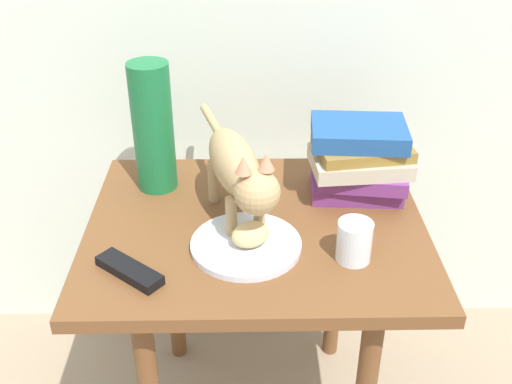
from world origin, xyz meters
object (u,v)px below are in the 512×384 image
object	(u,v)px
plate	(246,245)
cat	(238,169)
candle_jar	(354,243)
book_stack	(359,160)
tv_remote	(129,270)
bread_roll	(251,235)
green_vase	(153,128)
side_table	(256,258)

from	to	relation	value
plate	cat	xyz separation A→B (m)	(-0.02, 0.09, 0.13)
cat	candle_jar	size ratio (longest dim) A/B	5.48
plate	candle_jar	xyz separation A→B (m)	(0.21, -0.04, 0.03)
book_stack	tv_remote	world-z (taller)	book_stack
bread_roll	green_vase	distance (m)	0.36
candle_jar	green_vase	bearing A→B (deg)	144.91
tv_remote	book_stack	bearing A→B (deg)	70.38
plate	tv_remote	distance (m)	0.24
bread_roll	side_table	bearing A→B (deg)	82.55
plate	candle_jar	bearing A→B (deg)	-10.77
bread_roll	book_stack	world-z (taller)	book_stack
book_stack	tv_remote	xyz separation A→B (m)	(-0.48, -0.29, -0.08)
book_stack	tv_remote	size ratio (longest dim) A/B	1.56
green_vase	candle_jar	distance (m)	0.53
candle_jar	tv_remote	xyz separation A→B (m)	(-0.44, -0.04, -0.03)
green_vase	candle_jar	bearing A→B (deg)	-35.09
cat	candle_jar	distance (m)	0.28
candle_jar	tv_remote	world-z (taller)	candle_jar
green_vase	bread_roll	bearing A→B (deg)	-50.44
side_table	bread_roll	world-z (taller)	bread_roll
cat	tv_remote	distance (m)	0.30
side_table	plate	bearing A→B (deg)	-104.03
side_table	candle_jar	distance (m)	0.26
plate	tv_remote	size ratio (longest dim) A/B	1.52
bread_roll	cat	distance (m)	0.14
side_table	book_stack	bearing A→B (deg)	26.99
side_table	candle_jar	bearing A→B (deg)	-34.04
cat	candle_jar	xyz separation A→B (m)	(0.23, -0.13, -0.09)
book_stack	green_vase	xyz separation A→B (m)	(-0.47, 0.05, 0.06)
bread_roll	book_stack	size ratio (longest dim) A/B	0.34
cat	book_stack	bearing A→B (deg)	23.00
book_stack	tv_remote	distance (m)	0.57
bread_roll	cat	size ratio (longest dim) A/B	0.17
cat	side_table	bearing A→B (deg)	-6.13
bread_roll	green_vase	size ratio (longest dim) A/B	0.26
candle_jar	tv_remote	size ratio (longest dim) A/B	0.57
side_table	cat	world-z (taller)	cat
cat	tv_remote	world-z (taller)	cat
side_table	plate	xyz separation A→B (m)	(-0.02, -0.09, 0.10)
side_table	plate	world-z (taller)	plate
book_stack	candle_jar	xyz separation A→B (m)	(-0.05, -0.25, -0.05)
plate	green_vase	distance (m)	0.36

